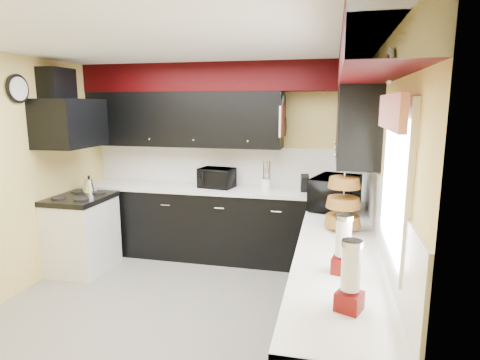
# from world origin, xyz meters

# --- Properties ---
(ground) EXTENTS (3.60, 3.60, 0.00)m
(ground) POSITION_xyz_m (0.00, 0.00, 0.00)
(ground) COLOR gray
(ground) RESTS_ON ground
(wall_back) EXTENTS (3.60, 0.06, 2.50)m
(wall_back) POSITION_xyz_m (0.00, 1.80, 1.25)
(wall_back) COLOR #E0C666
(wall_back) RESTS_ON ground
(wall_right) EXTENTS (0.06, 3.60, 2.50)m
(wall_right) POSITION_xyz_m (1.80, 0.00, 1.25)
(wall_right) COLOR #E0C666
(wall_right) RESTS_ON ground
(wall_left) EXTENTS (0.06, 3.60, 2.50)m
(wall_left) POSITION_xyz_m (-1.80, 0.00, 1.25)
(wall_left) COLOR #E0C666
(wall_left) RESTS_ON ground
(ceiling) EXTENTS (3.60, 3.60, 0.06)m
(ceiling) POSITION_xyz_m (0.00, 0.00, 2.50)
(ceiling) COLOR white
(ceiling) RESTS_ON wall_back
(cab_back) EXTENTS (3.60, 0.60, 0.90)m
(cab_back) POSITION_xyz_m (0.00, 1.50, 0.45)
(cab_back) COLOR black
(cab_back) RESTS_ON ground
(cab_right) EXTENTS (0.60, 3.00, 0.90)m
(cab_right) POSITION_xyz_m (1.50, -0.30, 0.45)
(cab_right) COLOR black
(cab_right) RESTS_ON ground
(counter_back) EXTENTS (3.62, 0.64, 0.04)m
(counter_back) POSITION_xyz_m (0.00, 1.50, 0.92)
(counter_back) COLOR white
(counter_back) RESTS_ON cab_back
(counter_right) EXTENTS (0.64, 3.02, 0.04)m
(counter_right) POSITION_xyz_m (1.50, -0.30, 0.92)
(counter_right) COLOR white
(counter_right) RESTS_ON cab_right
(splash_back) EXTENTS (3.60, 0.02, 0.50)m
(splash_back) POSITION_xyz_m (0.00, 1.79, 1.19)
(splash_back) COLOR white
(splash_back) RESTS_ON counter_back
(splash_right) EXTENTS (0.02, 3.60, 0.50)m
(splash_right) POSITION_xyz_m (1.79, 0.00, 1.19)
(splash_right) COLOR white
(splash_right) RESTS_ON counter_right
(upper_back) EXTENTS (2.60, 0.35, 0.70)m
(upper_back) POSITION_xyz_m (-0.50, 1.62, 1.80)
(upper_back) COLOR black
(upper_back) RESTS_ON wall_back
(upper_right) EXTENTS (0.35, 1.80, 0.70)m
(upper_right) POSITION_xyz_m (1.62, 0.90, 1.80)
(upper_right) COLOR black
(upper_right) RESTS_ON wall_right
(soffit_back) EXTENTS (3.60, 0.36, 0.35)m
(soffit_back) POSITION_xyz_m (0.00, 1.62, 2.33)
(soffit_back) COLOR black
(soffit_back) RESTS_ON wall_back
(soffit_right) EXTENTS (0.36, 3.24, 0.35)m
(soffit_right) POSITION_xyz_m (1.62, -0.18, 2.33)
(soffit_right) COLOR black
(soffit_right) RESTS_ON wall_right
(stove) EXTENTS (0.60, 0.75, 0.86)m
(stove) POSITION_xyz_m (-1.50, 0.75, 0.43)
(stove) COLOR white
(stove) RESTS_ON ground
(cooktop) EXTENTS (0.62, 0.77, 0.06)m
(cooktop) POSITION_xyz_m (-1.50, 0.75, 0.89)
(cooktop) COLOR black
(cooktop) RESTS_ON stove
(hood) EXTENTS (0.50, 0.78, 0.55)m
(hood) POSITION_xyz_m (-1.55, 0.75, 1.78)
(hood) COLOR black
(hood) RESTS_ON wall_left
(hood_duct) EXTENTS (0.24, 0.40, 0.40)m
(hood_duct) POSITION_xyz_m (-1.68, 0.75, 2.20)
(hood_duct) COLOR black
(hood_duct) RESTS_ON wall_left
(window) EXTENTS (0.03, 0.86, 0.96)m
(window) POSITION_xyz_m (1.79, -0.90, 1.55)
(window) COLOR white
(window) RESTS_ON wall_right
(valance) EXTENTS (0.04, 0.88, 0.20)m
(valance) POSITION_xyz_m (1.73, -0.90, 1.95)
(valance) COLOR red
(valance) RESTS_ON wall_right
(pan_top) EXTENTS (0.03, 0.22, 0.40)m
(pan_top) POSITION_xyz_m (0.82, 1.55, 2.00)
(pan_top) COLOR black
(pan_top) RESTS_ON upper_back
(pan_mid) EXTENTS (0.03, 0.28, 0.46)m
(pan_mid) POSITION_xyz_m (0.82, 1.42, 1.75)
(pan_mid) COLOR black
(pan_mid) RESTS_ON upper_back
(pan_low) EXTENTS (0.03, 0.24, 0.42)m
(pan_low) POSITION_xyz_m (0.82, 1.68, 1.72)
(pan_low) COLOR black
(pan_low) RESTS_ON upper_back
(cut_board) EXTENTS (0.03, 0.26, 0.35)m
(cut_board) POSITION_xyz_m (0.83, 1.30, 1.80)
(cut_board) COLOR white
(cut_board) RESTS_ON upper_back
(baskets) EXTENTS (0.27, 0.27, 0.50)m
(baskets) POSITION_xyz_m (1.52, 0.05, 1.18)
(baskets) COLOR brown
(baskets) RESTS_ON upper_right
(clock) EXTENTS (0.03, 0.30, 0.30)m
(clock) POSITION_xyz_m (-1.77, 0.25, 2.15)
(clock) COLOR black
(clock) RESTS_ON wall_left
(deco_plate) EXTENTS (0.03, 0.24, 0.24)m
(deco_plate) POSITION_xyz_m (1.77, -0.35, 2.25)
(deco_plate) COLOR white
(deco_plate) RESTS_ON wall_right
(toaster_oven) EXTENTS (0.49, 0.43, 0.25)m
(toaster_oven) POSITION_xyz_m (-0.02, 1.52, 1.06)
(toaster_oven) COLOR black
(toaster_oven) RESTS_ON counter_back
(microwave) EXTENTS (0.55, 0.68, 0.33)m
(microwave) POSITION_xyz_m (1.46, 0.76, 1.10)
(microwave) COLOR black
(microwave) RESTS_ON counter_right
(utensil_crock) EXTENTS (0.13, 0.13, 0.14)m
(utensil_crock) POSITION_xyz_m (0.63, 1.49, 1.01)
(utensil_crock) COLOR white
(utensil_crock) RESTS_ON counter_back
(knife_block) EXTENTS (0.11, 0.14, 0.21)m
(knife_block) POSITION_xyz_m (1.10, 1.50, 1.04)
(knife_block) COLOR black
(knife_block) RESTS_ON counter_back
(kettle) EXTENTS (0.23, 0.23, 0.16)m
(kettle) POSITION_xyz_m (-1.52, 1.00, 1.00)
(kettle) COLOR silver
(kettle) RESTS_ON cooktop
(dispenser_a) EXTENTS (0.15, 0.15, 0.34)m
(dispenser_a) POSITION_xyz_m (1.50, -0.87, 1.11)
(dispenser_a) COLOR maroon
(dispenser_a) RESTS_ON counter_right
(dispenser_b) EXTENTS (0.16, 0.16, 0.34)m
(dispenser_b) POSITION_xyz_m (1.53, -1.35, 1.11)
(dispenser_b) COLOR #741200
(dispenser_b) RESTS_ON counter_right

